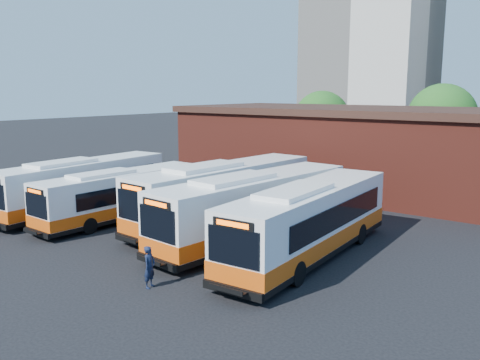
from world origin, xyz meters
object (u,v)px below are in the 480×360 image
Objects in this scene: bus_midwest at (224,196)px; transit_worker at (149,267)px; bus_west at (121,197)px; bus_farwest at (83,187)px; bus_mideast at (254,210)px; bus_east at (309,224)px.

bus_midwest reaches higher than transit_worker.
bus_midwest is 10.06m from transit_worker.
bus_midwest is (5.49, 3.00, 0.27)m from bus_west.
bus_farwest is 0.93× the size of bus_midwest.
bus_farwest is at bearing -168.86° from bus_mideast.
bus_mideast reaches higher than transit_worker.
bus_farwest is 1.12× the size of bus_west.
bus_west is at bearing -3.50° from bus_farwest.
bus_farwest is 14.53m from transit_worker.
bus_farwest is at bearing -178.47° from bus_west.
bus_mideast is 7.86× the size of transit_worker.
bus_west is at bearing -166.22° from bus_mideast.
bus_west reaches higher than transit_worker.
bus_mideast is at bearing 10.41° from bus_west.
bus_west is 0.86× the size of bus_mideast.
bus_midwest reaches higher than bus_west.
bus_midwest reaches higher than bus_mideast.
bus_west is 6.26m from bus_midwest.
bus_east is (16.21, 0.83, 0.04)m from bus_farwest.
bus_midwest is 1.04× the size of bus_east.
bus_farwest is 7.51× the size of transit_worker.
bus_midwest is at bearing 30.16° from bus_west.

